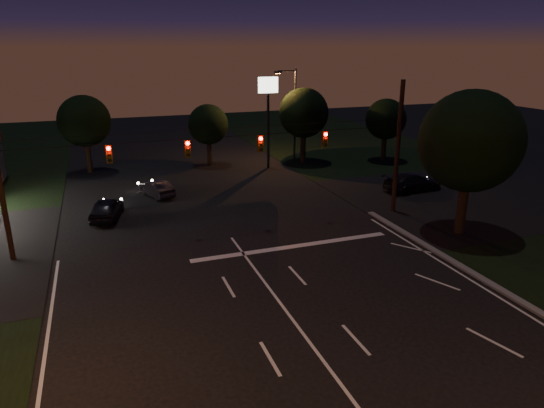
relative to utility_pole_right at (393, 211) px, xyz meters
name	(u,v)px	position (x,y,z in m)	size (l,w,h in m)	color
ground	(338,381)	(-12.00, -15.00, 0.00)	(140.00, 140.00, 0.00)	black
cross_street_right	(474,196)	(8.00, 1.00, 0.00)	(20.00, 16.00, 0.02)	black
stop_bar	(293,246)	(-9.00, -3.50, 0.01)	(12.00, 0.50, 0.01)	silver
utility_pole_right	(393,211)	(0.00, 0.00, 0.00)	(0.30, 0.30, 9.00)	black
utility_pole_left	(13,260)	(-24.00, 0.00, 0.00)	(0.28, 0.28, 8.00)	black
signal_span	(225,145)	(-12.00, -0.04, 5.50)	(24.00, 0.40, 1.56)	black
pole_sign_right	(268,101)	(-4.00, 15.00, 6.24)	(1.80, 0.30, 8.40)	black
street_light_right_far	(293,108)	(-0.76, 17.00, 5.24)	(2.20, 0.35, 9.00)	black
tree_right_near	(469,142)	(1.53, -4.83, 5.68)	(6.00, 6.00, 8.76)	black
tree_far_b	(85,122)	(-19.98, 19.13, 4.61)	(4.60, 4.60, 6.98)	black
tree_far_c	(208,125)	(-8.98, 18.10, 3.90)	(3.80, 3.80, 5.86)	black
tree_far_d	(303,113)	(0.02, 16.13, 4.83)	(4.80, 4.80, 7.30)	black
tree_far_e	(385,120)	(8.02, 14.11, 4.11)	(4.00, 4.00, 6.18)	black
car_oncoming_a	(106,208)	(-18.95, 5.21, 0.72)	(1.69, 4.20, 1.43)	black
car_oncoming_b	(157,188)	(-15.14, 9.32, 0.61)	(1.30, 3.73, 1.23)	black
car_cross	(413,182)	(4.28, 3.80, 0.72)	(2.01, 4.95, 1.44)	black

